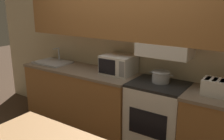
% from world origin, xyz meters
% --- Properties ---
extents(ground_plane, '(16.00, 16.00, 0.00)m').
position_xyz_m(ground_plane, '(0.00, 0.00, 0.00)').
color(ground_plane, '#4C3828').
extents(wall_back, '(5.56, 0.38, 2.55)m').
position_xyz_m(wall_back, '(0.01, -0.07, 1.48)').
color(wall_back, beige).
rests_on(wall_back, ground_plane).
extents(lower_counter_main, '(1.80, 0.61, 0.93)m').
position_xyz_m(lower_counter_main, '(-0.69, -0.29, 0.47)').
color(lower_counter_main, '#A36B38').
rests_on(lower_counter_main, ground_plane).
extents(lower_counter_right_stub, '(0.69, 0.61, 0.93)m').
position_xyz_m(lower_counter_right_stub, '(1.24, -0.29, 0.47)').
color(lower_counter_right_stub, '#A36B38').
rests_on(lower_counter_right_stub, ground_plane).
extents(stove_range, '(0.68, 0.57, 0.93)m').
position_xyz_m(stove_range, '(0.55, -0.28, 0.47)').
color(stove_range, white).
rests_on(stove_range, ground_plane).
extents(cooking_pot, '(0.30, 0.22, 0.13)m').
position_xyz_m(cooking_pot, '(0.55, -0.22, 1.00)').
color(cooking_pot, '#B7BABF').
rests_on(cooking_pot, stove_range).
extents(microwave, '(0.42, 0.37, 0.26)m').
position_xyz_m(microwave, '(-0.07, -0.20, 1.06)').
color(microwave, white).
rests_on(microwave, lower_counter_main).
extents(toaster, '(0.32, 0.22, 0.17)m').
position_xyz_m(toaster, '(1.22, -0.30, 1.02)').
color(toaster, white).
rests_on(toaster, lower_counter_right_stub).
extents(sink_basin, '(0.55, 0.39, 0.23)m').
position_xyz_m(sink_basin, '(-1.26, -0.29, 0.95)').
color(sink_basin, '#B7BABF').
rests_on(sink_basin, lower_counter_main).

